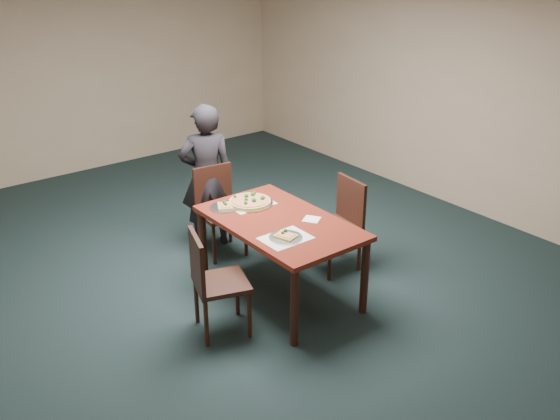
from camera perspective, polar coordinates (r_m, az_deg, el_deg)
ground at (r=6.05m, az=-1.96°, el=-6.48°), size 8.00×8.00×0.00m
room_shell at (r=5.38m, az=-2.22°, el=9.69°), size 8.00×8.00×8.00m
dining_table at (r=5.53m, az=0.00°, el=-1.82°), size 0.90×1.50×0.75m
chair_far at (r=6.42m, az=-5.69°, el=0.46°), size 0.47×0.47×0.91m
chair_left at (r=5.10m, az=-6.26°, el=-6.18°), size 0.53×0.53×0.91m
chair_right at (r=6.11m, az=5.62°, el=-0.81°), size 0.46×0.46×0.91m
diner at (r=6.49m, az=-6.73°, el=3.07°), size 0.66×0.56×1.53m
placemat_main at (r=5.84m, az=-2.77°, el=0.60°), size 0.42×0.32×0.00m
placemat_near at (r=5.18m, az=0.52°, el=-2.58°), size 0.40×0.30×0.00m
pizza_pan at (r=5.83m, az=-2.76°, el=0.80°), size 0.43×0.43×0.07m
slice_plate_near at (r=5.18m, az=0.51°, el=-2.44°), size 0.28×0.28×0.06m
slice_plate_far at (r=5.77m, az=-5.04°, el=0.33°), size 0.28×0.28×0.06m
napkin at (r=5.51m, az=2.91°, el=-0.86°), size 0.19×0.19×0.01m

